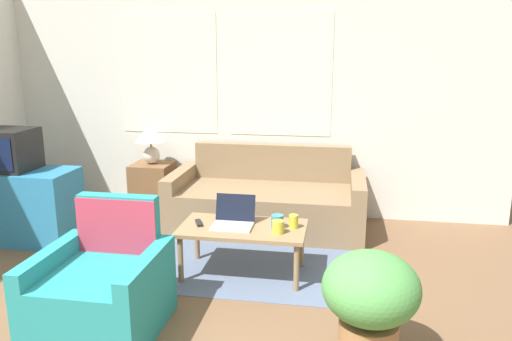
{
  "coord_description": "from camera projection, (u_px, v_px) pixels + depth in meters",
  "views": [
    {
      "loc": [
        1.22,
        -1.79,
        1.8
      ],
      "look_at": [
        0.47,
        2.51,
        0.75
      ],
      "focal_mm": 35.0,
      "sensor_mm": 36.0,
      "label": 1
    }
  ],
  "objects": [
    {
      "name": "wall_back",
      "position": [
        231.0,
        97.0,
        5.49
      ],
      "size": [
        6.0,
        0.06,
        2.6
      ],
      "color": "silver",
      "rests_on": "ground_plane"
    },
    {
      "name": "rug",
      "position": [
        255.0,
        248.0,
        4.66
      ],
      "size": [
        1.84,
        2.02,
        0.01
      ],
      "color": "slate",
      "rests_on": "ground_plane"
    },
    {
      "name": "couch",
      "position": [
        267.0,
        203.0,
        5.19
      ],
      "size": [
        1.98,
        0.92,
        0.82
      ],
      "color": "#846B4C",
      "rests_on": "ground_plane"
    },
    {
      "name": "armchair",
      "position": [
        104.0,
        291.0,
        3.28
      ],
      "size": [
        0.77,
        0.78,
        0.83
      ],
      "color": "teal",
      "rests_on": "ground_plane"
    },
    {
      "name": "tv_dresser",
      "position": [
        16.0,
        205.0,
        4.81
      ],
      "size": [
        1.18,
        0.55,
        0.7
      ],
      "color": "teal",
      "rests_on": "ground_plane"
    },
    {
      "name": "television",
      "position": [
        9.0,
        150.0,
        4.68
      ],
      "size": [
        0.45,
        0.44,
        0.39
      ],
      "color": "black",
      "rests_on": "tv_dresser"
    },
    {
      "name": "side_table",
      "position": [
        153.0,
        189.0,
        5.56
      ],
      "size": [
        0.42,
        0.42,
        0.59
      ],
      "color": "brown",
      "rests_on": "ground_plane"
    },
    {
      "name": "table_lamp",
      "position": [
        151.0,
        138.0,
        5.42
      ],
      "size": [
        0.34,
        0.34,
        0.44
      ],
      "color": "beige",
      "rests_on": "side_table"
    },
    {
      "name": "coffee_table",
      "position": [
        243.0,
        232.0,
        4.05
      ],
      "size": [
        1.02,
        0.56,
        0.41
      ],
      "color": "#8E704C",
      "rests_on": "ground_plane"
    },
    {
      "name": "laptop",
      "position": [
        233.0,
        219.0,
        4.05
      ],
      "size": [
        0.33,
        0.28,
        0.23
      ],
      "color": "#B7B7BC",
      "rests_on": "coffee_table"
    },
    {
      "name": "cup_navy",
      "position": [
        278.0,
        227.0,
        3.88
      ],
      "size": [
        0.09,
        0.09,
        0.1
      ],
      "color": "gold",
      "rests_on": "coffee_table"
    },
    {
      "name": "cup_yellow",
      "position": [
        277.0,
        221.0,
        4.0
      ],
      "size": [
        0.1,
        0.1,
        0.11
      ],
      "color": "teal",
      "rests_on": "coffee_table"
    },
    {
      "name": "cup_white",
      "position": [
        294.0,
        221.0,
        3.99
      ],
      "size": [
        0.08,
        0.08,
        0.11
      ],
      "color": "gold",
      "rests_on": "coffee_table"
    },
    {
      "name": "tv_remote",
      "position": [
        199.0,
        223.0,
        4.1
      ],
      "size": [
        0.1,
        0.15,
        0.02
      ],
      "color": "black",
      "rests_on": "coffee_table"
    },
    {
      "name": "potted_plant",
      "position": [
        370.0,
        299.0,
        2.85
      ],
      "size": [
        0.56,
        0.56,
        0.7
      ],
      "color": "#996B42",
      "rests_on": "ground_plane"
    }
  ]
}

